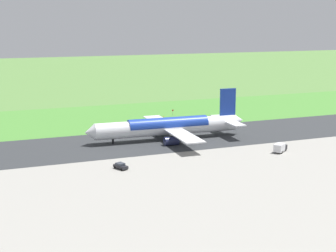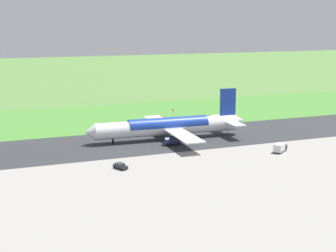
{
  "view_description": "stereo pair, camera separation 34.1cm",
  "coord_description": "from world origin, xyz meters",
  "views": [
    {
      "loc": [
        69.1,
        148.88,
        37.77
      ],
      "look_at": [
        10.39,
        0.0,
        4.5
      ],
      "focal_mm": 54.15,
      "sensor_mm": 36.0,
      "label": 1
    },
    {
      "loc": [
        68.78,
        149.0,
        37.77
      ],
      "look_at": [
        10.39,
        0.0,
        4.5
      ],
      "focal_mm": 54.15,
      "sensor_mm": 36.0,
      "label": 2
    }
  ],
  "objects": [
    {
      "name": "traffic_cone_orange",
      "position": [
        -2.33,
        -37.29,
        0.28
      ],
      "size": [
        0.4,
        0.4,
        0.55
      ],
      "primitive_type": "cone",
      "color": "orange",
      "rests_on": "ground"
    },
    {
      "name": "apron_concrete",
      "position": [
        0.0,
        50.53,
        0.03
      ],
      "size": [
        440.0,
        110.0,
        0.05
      ],
      "primitive_type": "cube",
      "color": "gray",
      "rests_on": "ground"
    },
    {
      "name": "service_car_followme",
      "position": [
        34.13,
        26.6,
        0.84
      ],
      "size": [
        3.23,
        4.57,
        1.62
      ],
      "color": "black",
      "rests_on": "ground"
    },
    {
      "name": "grass_verge_foreground",
      "position": [
        0.0,
        -34.14,
        0.02
      ],
      "size": [
        600.0,
        80.0,
        0.04
      ],
      "primitive_type": "cube",
      "color": "#478534",
      "rests_on": "ground"
    },
    {
      "name": "no_stopping_sign",
      "position": [
        -6.6,
        -37.74,
        1.59
      ],
      "size": [
        0.6,
        0.1,
        2.68
      ],
      "color": "slate",
      "rests_on": "ground"
    },
    {
      "name": "service_truck_baggage",
      "position": [
        -14.29,
        27.08,
        1.4
      ],
      "size": [
        6.0,
        5.26,
        2.65
      ],
      "color": "black",
      "rests_on": "ground"
    },
    {
      "name": "airliner_main",
      "position": [
        10.01,
        0.02,
        4.35
      ],
      "size": [
        54.1,
        44.22,
        15.88
      ],
      "color": "white",
      "rests_on": "ground"
    },
    {
      "name": "runway_asphalt",
      "position": [
        0.0,
        0.0,
        0.03
      ],
      "size": [
        600.0,
        32.92,
        0.06
      ],
      "primitive_type": "cube",
      "color": "#2D3033",
      "rests_on": "ground"
    },
    {
      "name": "ground_plane",
      "position": [
        0.0,
        0.0,
        0.0
      ],
      "size": [
        800.0,
        800.0,
        0.0
      ],
      "primitive_type": "plane",
      "color": "#547F3D"
    }
  ]
}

